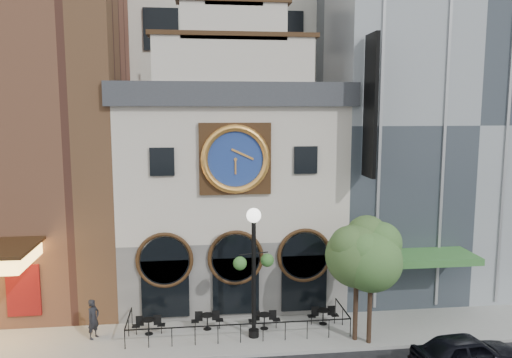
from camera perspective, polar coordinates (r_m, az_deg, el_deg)
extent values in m
plane|color=black|center=(23.63, -1.49, -19.78)|extent=(120.00, 120.00, 0.00)
cube|color=gray|center=(25.82, -2.03, -17.07)|extent=(44.00, 5.00, 0.15)
cube|color=#605E5B|center=(30.21, -2.94, -9.09)|extent=(12.00, 8.00, 4.00)
cube|color=beige|center=(29.09, -3.02, 1.33)|extent=(12.00, 8.00, 7.00)
cube|color=#2D3035|center=(28.91, -3.08, 9.43)|extent=(12.60, 8.60, 1.20)
cube|color=#34200F|center=(24.95, -2.40, 2.32)|extent=(3.60, 0.25, 3.60)
cylinder|color=navy|center=(24.81, -2.38, 2.29)|extent=(3.10, 0.12, 3.10)
torus|color=#F7A748|center=(24.73, -2.36, 2.27)|extent=(3.46, 0.36, 3.46)
cube|color=brown|center=(32.80, -27.02, 9.98)|extent=(14.00, 12.00, 25.00)
cube|color=gray|center=(34.27, 19.08, 6.09)|extent=(14.00, 12.00, 20.00)
cube|color=#3C7937|center=(27.52, 19.34, -8.42)|extent=(4.50, 2.40, 0.35)
cube|color=black|center=(25.31, 12.95, 8.10)|extent=(0.18, 1.60, 7.00)
cylinder|color=black|center=(25.64, -12.18, -15.44)|extent=(0.68, 0.68, 0.03)
cylinder|color=black|center=(25.79, -12.15, -16.20)|extent=(0.06, 0.06, 0.72)
cylinder|color=black|center=(25.73, -5.60, -15.22)|extent=(0.68, 0.68, 0.03)
cylinder|color=black|center=(25.87, -5.58, -15.97)|extent=(0.06, 0.06, 0.72)
cylinder|color=black|center=(25.66, 0.96, -15.24)|extent=(0.68, 0.68, 0.03)
cylinder|color=black|center=(25.81, 0.95, -15.99)|extent=(0.06, 0.06, 0.72)
cylinder|color=black|center=(26.40, 7.68, -14.63)|extent=(0.68, 0.68, 0.03)
cylinder|color=black|center=(26.54, 7.67, -15.37)|extent=(0.06, 0.06, 0.72)
imported|color=black|center=(23.96, 23.06, -17.86)|extent=(4.90, 2.29, 1.62)
imported|color=black|center=(25.83, -18.09, -14.96)|extent=(0.75, 0.84, 1.92)
cylinder|color=black|center=(24.09, -0.26, -11.39)|extent=(0.21, 0.21, 5.73)
cylinder|color=black|center=(25.11, -0.25, -17.20)|extent=(0.50, 0.50, 0.34)
sphere|color=white|center=(23.25, -0.26, -4.18)|extent=(0.69, 0.69, 0.69)
sphere|color=#2E5E25|center=(23.60, -1.85, -9.61)|extent=(0.64, 0.64, 0.64)
sphere|color=#2E5E25|center=(24.06, 1.29, -9.27)|extent=(0.64, 0.64, 0.64)
cylinder|color=#382619|center=(24.72, 11.31, -14.18)|extent=(0.23, 0.23, 3.19)
sphere|color=#345421|center=(23.90, 11.48, -8.60)|extent=(2.96, 2.96, 2.96)
sphere|color=#345421|center=(24.18, 12.56, -6.48)|extent=(2.05, 2.05, 2.05)
sphere|color=#345421|center=(23.40, 10.62, -7.49)|extent=(1.82, 1.82, 1.82)
cylinder|color=#382619|center=(24.58, 12.85, -14.52)|extent=(0.22, 0.22, 3.06)
sphere|color=#355E25|center=(23.77, 13.03, -9.14)|extent=(2.85, 2.85, 2.85)
sphere|color=#355E25|center=(24.05, 14.06, -7.08)|extent=(1.97, 1.97, 1.97)
sphere|color=#355E25|center=(23.28, 12.23, -8.08)|extent=(1.75, 1.75, 1.75)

